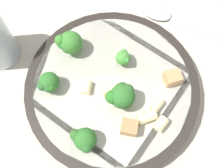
{
  "coord_description": "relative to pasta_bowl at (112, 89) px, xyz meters",
  "views": [
    {
      "loc": [
        -0.08,
        -0.14,
        0.46
      ],
      "look_at": [
        0.0,
        0.0,
        0.04
      ],
      "focal_mm": 45.0,
      "sensor_mm": 36.0,
      "label": 1
    }
  ],
  "objects": [
    {
      "name": "pasta_bowl",
      "position": [
        0.0,
        0.0,
        0.0
      ],
      "size": [
        0.29,
        0.29,
        0.03
      ],
      "color": "#28231E",
      "rests_on": "ground_plane"
    },
    {
      "name": "broccoli_floret_4",
      "position": [
        -0.0,
        -0.03,
        0.04
      ],
      "size": [
        0.05,
        0.04,
        0.05
      ],
      "color": "#84AD60",
      "rests_on": "pasta_bowl"
    },
    {
      "name": "rigatoni_1",
      "position": [
        -0.01,
        -0.01,
        0.02
      ],
      "size": [
        0.03,
        0.02,
        0.02
      ],
      "primitive_type": "cylinder",
      "rotation": [
        1.57,
        0.0,
        1.46
      ],
      "color": "beige",
      "rests_on": "pasta_bowl"
    },
    {
      "name": "rigatoni_4",
      "position": [
        0.02,
        -0.07,
        0.02
      ],
      "size": [
        0.03,
        0.02,
        0.02
      ],
      "primitive_type": "cylinder",
      "rotation": [
        1.57,
        0.0,
        1.38
      ],
      "color": "beige",
      "rests_on": "pasta_bowl"
    },
    {
      "name": "broccoli_floret_3",
      "position": [
        0.04,
        0.03,
        0.03
      ],
      "size": [
        0.02,
        0.03,
        0.03
      ],
      "color": "#84AD60",
      "rests_on": "pasta_bowl"
    },
    {
      "name": "rigatoni_2",
      "position": [
        0.03,
        -0.09,
        0.02
      ],
      "size": [
        0.03,
        0.02,
        0.02
      ],
      "primitive_type": "cylinder",
      "rotation": [
        1.57,
        0.0,
        1.92
      ],
      "color": "beige",
      "rests_on": "pasta_bowl"
    },
    {
      "name": "spoon",
      "position": [
        0.17,
        0.07,
        -0.01
      ],
      "size": [
        0.12,
        0.17,
        0.01
      ],
      "color": "silver",
      "rests_on": "ground_plane"
    },
    {
      "name": "rigatoni_3",
      "position": [
        -0.04,
        0.02,
        0.02
      ],
      "size": [
        0.02,
        0.03,
        0.01
      ],
      "primitive_type": "cylinder",
      "rotation": [
        1.57,
        0.0,
        2.43
      ],
      "color": "beige",
      "rests_on": "pasta_bowl"
    },
    {
      "name": "chicken_chunk_1",
      "position": [
        -0.01,
        -0.07,
        0.02
      ],
      "size": [
        0.03,
        0.03,
        0.02
      ],
      "primitive_type": "cube",
      "rotation": [
        0.0,
        0.0,
        2.4
      ],
      "color": "#A87A4C",
      "rests_on": "pasta_bowl"
    },
    {
      "name": "broccoli_floret_2",
      "position": [
        -0.08,
        -0.06,
        0.03
      ],
      "size": [
        0.03,
        0.04,
        0.04
      ],
      "color": "#93B766",
      "rests_on": "pasta_bowl"
    },
    {
      "name": "broccoli_floret_0",
      "position": [
        -0.03,
        0.09,
        0.04
      ],
      "size": [
        0.04,
        0.04,
        0.04
      ],
      "color": "#9EC175",
      "rests_on": "pasta_bowl"
    },
    {
      "name": "chicken_chunk_0",
      "position": [
        0.09,
        -0.04,
        0.02
      ],
      "size": [
        0.03,
        0.03,
        0.02
      ],
      "primitive_type": "cube",
      "rotation": [
        0.0,
        0.0,
        2.89
      ],
      "color": "tan",
      "rests_on": "pasta_bowl"
    },
    {
      "name": "rigatoni_0",
      "position": [
        0.04,
        -0.07,
        0.02
      ],
      "size": [
        0.02,
        0.02,
        0.02
      ],
      "primitive_type": "cylinder",
      "rotation": [
        1.57,
        0.0,
        1.91
      ],
      "color": "beige",
      "rests_on": "pasta_bowl"
    },
    {
      "name": "broccoli_floret_1",
      "position": [
        -0.09,
        0.05,
        0.03
      ],
      "size": [
        0.04,
        0.03,
        0.04
      ],
      "color": "#84AD60",
      "rests_on": "pasta_bowl"
    },
    {
      "name": "ground_plane",
      "position": [
        0.0,
        0.0,
        -0.02
      ],
      "size": [
        2.0,
        2.0,
        0.0
      ],
      "primitive_type": "plane",
      "color": "#BCB29E"
    }
  ]
}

